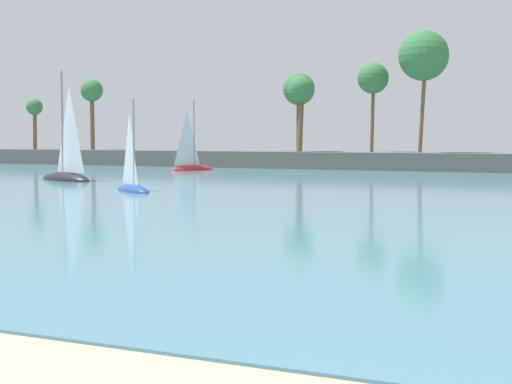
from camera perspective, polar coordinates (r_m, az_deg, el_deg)
The scene contains 4 objects.
sea at distance 61.07m, azimuth 16.30°, elevation 1.11°, with size 220.00×102.10×0.06m, color teal.
sailboat_near_shore at distance 70.93m, azimuth -5.17°, elevation 2.27°, with size 3.43×5.25×7.35m.
sailboat_mid_bay at distance 56.32m, azimuth -14.84°, elevation 1.72°, with size 6.38×4.00×8.89m.
sailboat_toward_headland at distance 44.34m, azimuth -9.78°, elevation 0.76°, with size 4.07×3.43×5.99m.
Camera 1 is at (7.13, -1.37, 3.41)m, focal length 50.35 mm.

